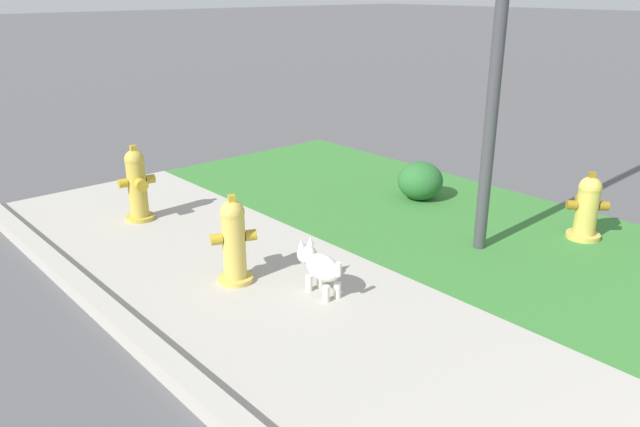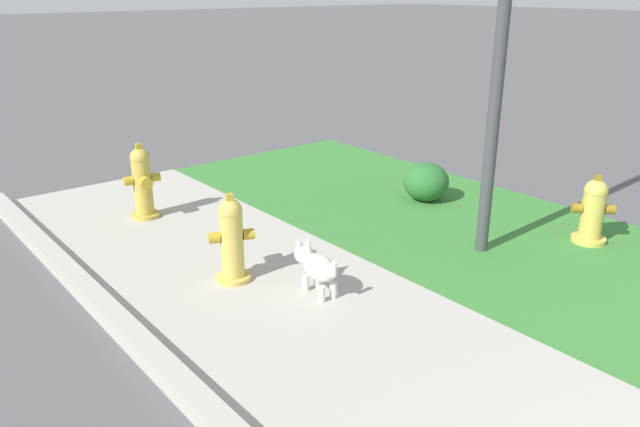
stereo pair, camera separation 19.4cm
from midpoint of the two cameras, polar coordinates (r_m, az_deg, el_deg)
fire_hydrant_by_grass_verge at (r=5.04m, az=-9.00°, el=-2.51°), size 0.35×0.37×0.75m
fire_hydrant_across_street at (r=6.35m, az=22.42°, el=0.51°), size 0.35×0.35×0.66m
fire_hydrant_mid_block at (r=6.60m, az=-17.19°, el=2.51°), size 0.35×0.38×0.79m
small_white_dog at (r=4.85m, az=-1.20°, el=-4.82°), size 0.52×0.23×0.41m
shrub_bush_mid_verge at (r=7.08m, az=8.38°, el=2.97°), size 0.51×0.51×0.43m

